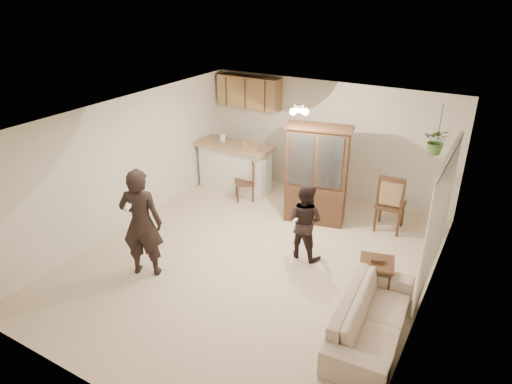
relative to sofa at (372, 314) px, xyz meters
The scene contains 23 objects.
floor 2.44m from the sofa, 161.41° to the left, with size 6.50×6.50×0.00m, color beige.
ceiling 3.22m from the sofa, 161.41° to the left, with size 5.50×6.50×0.02m, color silver.
wall_back 4.71m from the sofa, 119.61° to the left, with size 5.50×0.02×2.50m, color beige.
wall_front 3.49m from the sofa, 132.62° to the right, with size 5.50×0.02×2.50m, color beige.
wall_left 5.17m from the sofa, behind, with size 0.02×6.50×2.50m, color beige.
wall_right 1.26m from the sofa, 58.75° to the left, with size 0.02×6.50×2.50m, color beige.
breakfast_bar 5.18m from the sofa, 142.97° to the left, with size 1.60×0.55×1.00m, color silver.
bar_top 5.22m from the sofa, 142.97° to the left, with size 1.75×0.70×0.08m, color #9E835F.
upper_cabinets 5.94m from the sofa, 137.47° to the left, with size 1.50×0.34×0.70m, color #9C7A44.
vertical_blinds 1.87m from the sofa, 75.67° to the left, with size 0.06×2.30×2.10m, color silver, non-canonical shape.
ceiling_fixture 3.51m from the sofa, 136.64° to the left, with size 0.36×0.36×0.20m, color beige, non-canonical shape.
hanging_plant 3.50m from the sofa, 89.71° to the left, with size 0.43×0.37×0.48m, color #356127.
plant_cord 3.65m from the sofa, 89.71° to the left, with size 0.01×0.01×0.65m, color black.
sofa is the anchor object (origin of this frame).
adult 3.70m from the sofa, behind, with size 0.66×0.43×1.80m, color black.
child 2.12m from the sofa, 140.11° to the left, with size 0.66×0.51×1.35m, color black.
china_hutch 3.36m from the sofa, 126.59° to the left, with size 1.32×0.73×1.96m.
side_table 0.99m from the sofa, 103.73° to the left, with size 0.61×0.61×0.61m.
chair_bar 5.60m from the sofa, 145.84° to the left, with size 0.50×0.50×1.05m.
chair_hutch_left 4.61m from the sofa, 142.99° to the left, with size 0.56×0.56×0.91m.
chair_hutch_right 3.10m from the sofa, 100.94° to the left, with size 0.55×0.55×1.17m.
controller_adult 3.70m from the sofa, 167.15° to the right, with size 0.05×0.16×0.05m, color white.
controller_child 1.99m from the sofa, 147.88° to the left, with size 0.04×0.12×0.04m, color white.
Camera 1 is at (3.36, -5.69, 4.39)m, focal length 32.00 mm.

